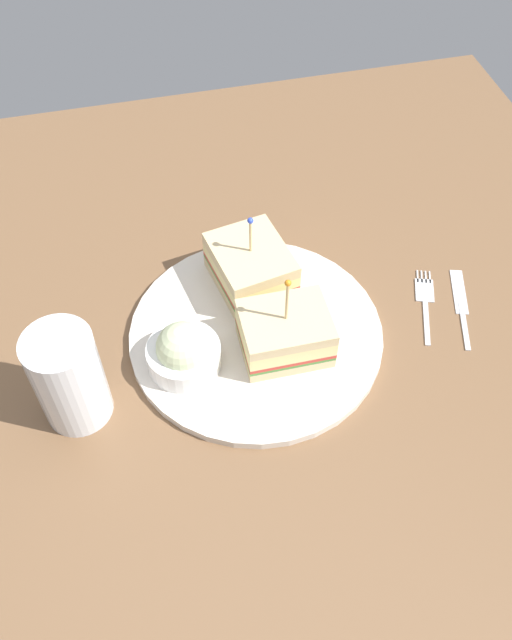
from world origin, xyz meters
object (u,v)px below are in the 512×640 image
at_px(knife, 461,303).
at_px(fork, 425,298).
at_px(plate, 256,334).
at_px(coleslaw_bowl, 184,352).
at_px(drink_glass, 69,380).
at_px(sandwich_half_back, 285,333).
at_px(sandwich_half_front, 251,266).

bearing_deg(knife, fork, -25.24).
height_order(plate, fork, plate).
bearing_deg(coleslaw_bowl, drink_glass, 11.62).
bearing_deg(fork, knife, 154.76).
relative_size(drink_glass, fork, 1.04).
height_order(plate, coleslaw_bowl, coleslaw_bowl).
bearing_deg(sandwich_half_back, sandwich_half_front, -82.63).
height_order(plate, sandwich_half_back, sandwich_half_back).
xyz_separation_m(sandwich_half_back, coleslaw_bowl, (0.11, -0.00, -0.00)).
bearing_deg(sandwich_half_front, plate, 81.13).
relative_size(coleslaw_bowl, knife, 0.67).
relative_size(sandwich_half_back, coleslaw_bowl, 1.39).
distance_m(sandwich_half_front, fork, 0.21).
bearing_deg(knife, plate, -2.38).
distance_m(sandwich_half_back, coleslaw_bowl, 0.11).
relative_size(fork, knife, 0.93).
bearing_deg(plate, fork, -177.89).
xyz_separation_m(sandwich_half_front, fork, (-0.20, 0.07, -0.04)).
bearing_deg(drink_glass, fork, -172.11).
distance_m(sandwich_half_back, knife, 0.23).
xyz_separation_m(coleslaw_bowl, drink_glass, (0.12, 0.02, 0.02)).
distance_m(sandwich_half_front, drink_glass, 0.25).
xyz_separation_m(drink_glass, fork, (-0.41, -0.06, -0.05)).
distance_m(sandwich_half_front, coleslaw_bowl, 0.14).
height_order(sandwich_half_front, coleslaw_bowl, sandwich_half_front).
relative_size(coleslaw_bowl, fork, 0.72).
bearing_deg(sandwich_half_back, plate, -50.22).
xyz_separation_m(plate, drink_glass, (0.20, 0.05, 0.05)).
xyz_separation_m(sandwich_half_front, coleslaw_bowl, (0.10, 0.10, -0.01)).
bearing_deg(drink_glass, sandwich_half_front, -149.97).
bearing_deg(coleslaw_bowl, sandwich_half_back, 177.51).
height_order(sandwich_half_back, coleslaw_bowl, sandwich_half_back).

